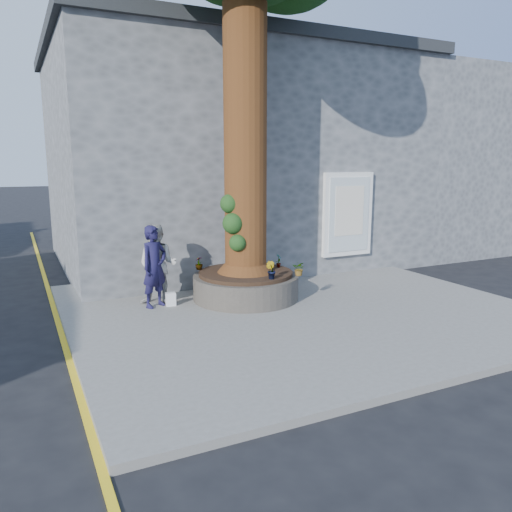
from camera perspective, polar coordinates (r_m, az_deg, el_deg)
name	(u,v)px	position (r m, az deg, el deg)	size (l,w,h in m)	color
ground	(252,337)	(9.01, -0.45, -9.26)	(120.00, 120.00, 0.00)	black
pavement	(296,309)	(10.50, 4.63, -6.01)	(9.00, 8.00, 0.12)	slate
yellow_line	(65,346)	(9.20, -21.01, -9.57)	(0.10, 30.00, 0.01)	yellow
stone_shop	(226,159)	(16.06, -3.50, 11.04)	(10.30, 8.30, 6.30)	#535659
neighbour_shop	(418,163)	(20.49, 17.98, 10.05)	(6.00, 8.00, 6.00)	#535659
planter	(246,285)	(10.95, -1.18, -3.36)	(2.30, 2.30, 0.60)	black
man	(154,266)	(10.41, -11.54, -1.18)	(0.62, 0.41, 1.69)	#171439
woman	(158,265)	(10.57, -11.15, -1.00)	(0.82, 0.64, 1.69)	#ACACA5
shopping_bag	(171,299)	(10.56, -9.72, -4.90)	(0.20, 0.12, 0.28)	white
plant_a	(279,260)	(11.27, 2.59, -0.51)	(0.17, 0.11, 0.32)	gray
plant_b	(271,270)	(10.16, 1.70, -1.63)	(0.20, 0.19, 0.37)	gray
plant_c	(199,263)	(11.10, -6.53, -0.83)	(0.16, 0.16, 0.29)	gray
plant_d	(299,269)	(10.49, 4.99, -1.44)	(0.27, 0.24, 0.30)	gray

